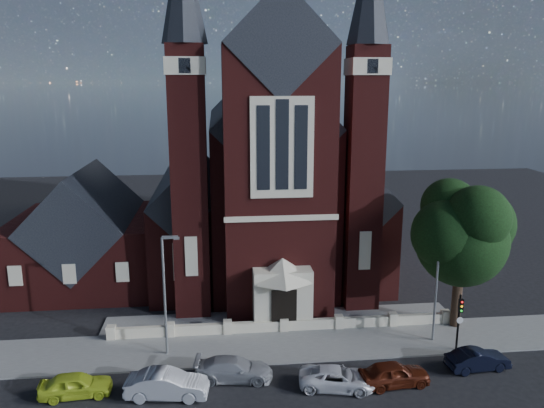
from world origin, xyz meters
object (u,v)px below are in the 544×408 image
Objects in this scene: parish_hall at (87,239)px; car_silver_a at (167,384)px; car_silver_b at (234,369)px; car_white_suv at (337,378)px; car_lime_van at (76,385)px; church at (263,179)px; car_navy at (478,360)px; street_lamp_left at (166,289)px; street_tree at (465,236)px; car_dark_red at (394,374)px; street_lamp_right at (438,278)px; traffic_signal at (459,315)px.

car_silver_a is (8.41, -18.79, -3.25)m from parish_hall.
car_silver_a is at bearing -65.87° from parish_hall.
car_white_suv is (5.95, -1.54, -0.06)m from car_silver_b.
church is at bearing -33.93° from car_lime_van.
car_navy is (9.12, 1.10, 0.03)m from car_white_suv.
parish_hall is at bearing 120.02° from street_lamp_left.
car_dark_red is at bearing -136.52° from street_tree.
car_dark_red reaches higher than car_silver_b.
parish_hall is 16.18m from street_lamp_left.
parish_hall reaches higher than car_lime_van.
car_lime_van is 14.93m from car_white_suv.
street_tree is 22.09m from car_silver_a.
car_silver_b is (-13.86, -3.37, -3.92)m from street_lamp_right.
car_white_suv is (18.17, -18.91, -3.39)m from parish_hall.
parish_hall is at bearing 5.15° from car_lime_van.
car_silver_a is 1.18× the size of car_navy.
church is 7.84× the size of car_white_suv.
car_lime_van reaches higher than car_white_suv.
traffic_signal is 0.86× the size of car_silver_b.
car_white_suv is 1.06× the size of car_dark_red.
car_silver_a is 4.07m from car_silver_b.
street_lamp_right is 1.74× the size of car_silver_a.
car_silver_b is at bearing -54.86° from parish_hall.
street_tree is 11.55m from car_dark_red.
car_silver_b is (4.14, -3.37, -3.92)m from street_lamp_left.
car_silver_b reaches higher than car_white_suv.
street_tree reaches higher than street_lamp_left.
car_lime_van is 0.86× the size of car_silver_a.
car_silver_a is 9.76m from car_white_suv.
street_tree is at bearing 4.76° from street_lamp_left.
car_white_suv is (14.91, -0.77, -0.07)m from car_lime_van.
street_lamp_left is 7.47m from car_lime_van.
church is 8.72× the size of traffic_signal.
street_lamp_right is 2.01× the size of car_lime_van.
church is 20.84m from street_lamp_left.
traffic_signal is at bearing -29.98° from parish_hall.
street_lamp_left is at bearing 73.10° from car_navy.
traffic_signal is at bearing -115.95° from street_tree.
car_silver_b is 1.05× the size of car_white_suv.
car_silver_b is at bearing 87.02° from car_white_suv.
car_white_suv is at bearing -148.18° from street_lamp_right.
car_dark_red is (18.29, -0.83, 0.03)m from car_lime_van.
traffic_signal is 0.86× the size of car_silver_a.
car_dark_red reaches higher than car_lime_van.
car_navy is (15.07, -0.44, -0.03)m from car_silver_b.
car_navy is at bearing -80.79° from car_silver_a.
parish_hall is 31.27m from street_tree.
traffic_signal reaches higher than car_lime_van.
traffic_signal is at bearing -4.76° from street_lamp_left.
street_tree is at bearing -82.03° from car_lime_van.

